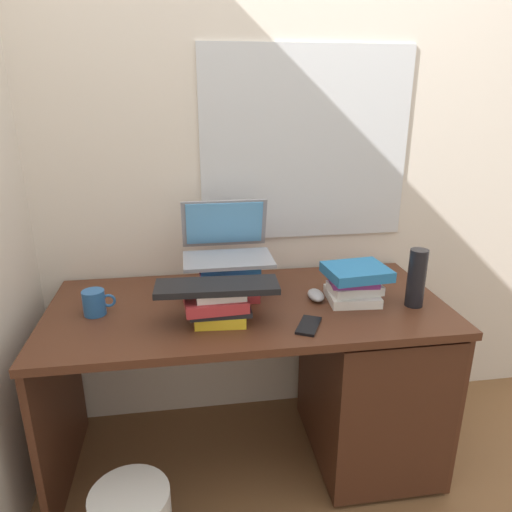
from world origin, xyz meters
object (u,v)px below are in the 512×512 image
at_px(desk, 342,373).
at_px(mug, 95,303).
at_px(book_stack_keyboard_riser, 218,305).
at_px(laptop, 226,244).
at_px(computer_mouse, 316,295).
at_px(book_stack_side, 354,283).
at_px(cell_phone, 309,326).
at_px(book_stack_tall, 228,279).
at_px(keyboard, 217,287).
at_px(water_bottle, 416,278).

bearing_deg(desk, mug, 178.70).
xyz_separation_m(book_stack_keyboard_riser, laptop, (0.06, 0.26, 0.14)).
xyz_separation_m(desk, computer_mouse, (-0.12, 0.03, 0.35)).
height_order(book_stack_keyboard_riser, laptop, laptop).
xyz_separation_m(book_stack_side, cell_phone, (-0.23, -0.18, -0.07)).
bearing_deg(book_stack_side, book_stack_keyboard_riser, -169.69).
height_order(book_stack_side, mug, book_stack_side).
relative_size(book_stack_keyboard_riser, book_stack_side, 0.96).
bearing_deg(book_stack_tall, book_stack_side, -13.09).
xyz_separation_m(book_stack_side, computer_mouse, (-0.14, 0.04, -0.06)).
xyz_separation_m(book_stack_side, mug, (-0.97, 0.03, -0.03)).
bearing_deg(computer_mouse, book_stack_tall, 167.37).
relative_size(keyboard, water_bottle, 1.89).
height_order(book_stack_tall, computer_mouse, book_stack_tall).
height_order(desk, water_bottle, water_bottle).
distance_m(keyboard, computer_mouse, 0.43).
height_order(desk, cell_phone, cell_phone).
distance_m(desk, book_stack_keyboard_riser, 0.65).
relative_size(desk, book_stack_tall, 6.04).
bearing_deg(keyboard, water_bottle, 5.10).
height_order(desk, keyboard, keyboard).
distance_m(desk, laptop, 0.71).
distance_m(book_stack_tall, mug, 0.50).
bearing_deg(book_stack_keyboard_riser, mug, 164.22).
height_order(desk, laptop, laptop).
bearing_deg(book_stack_side, mug, 178.36).
xyz_separation_m(book_stack_tall, keyboard, (-0.06, -0.22, 0.06)).
xyz_separation_m(book_stack_keyboard_riser, cell_phone, (0.30, -0.09, -0.06)).
bearing_deg(water_bottle, desk, 161.23).
height_order(book_stack_tall, cell_phone, book_stack_tall).
relative_size(book_stack_side, laptop, 0.71).
relative_size(book_stack_tall, keyboard, 0.59).
height_order(book_stack_side, cell_phone, book_stack_side).
bearing_deg(book_stack_tall, desk, -12.96).
xyz_separation_m(book_stack_keyboard_riser, keyboard, (-0.00, -0.01, 0.07)).
xyz_separation_m(laptop, mug, (-0.49, -0.14, -0.15)).
height_order(book_stack_tall, book_stack_keyboard_riser, book_stack_tall).
relative_size(book_stack_keyboard_riser, mug, 1.99).
distance_m(book_stack_side, mug, 0.97).
bearing_deg(mug, water_bottle, -4.91).
xyz_separation_m(computer_mouse, water_bottle, (0.35, -0.11, 0.09)).
bearing_deg(computer_mouse, laptop, 158.22).
bearing_deg(keyboard, laptop, 80.49).
xyz_separation_m(book_stack_keyboard_riser, mug, (-0.44, 0.12, -0.02)).
bearing_deg(mug, keyboard, -17.07).
bearing_deg(book_stack_keyboard_riser, computer_mouse, 18.73).
bearing_deg(book_stack_tall, mug, -170.53).
xyz_separation_m(desk, water_bottle, (0.24, -0.08, 0.44)).
bearing_deg(desk, computer_mouse, 166.10).
height_order(desk, book_stack_keyboard_riser, book_stack_keyboard_riser).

